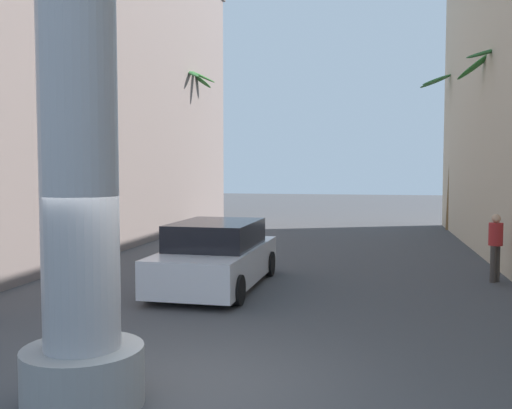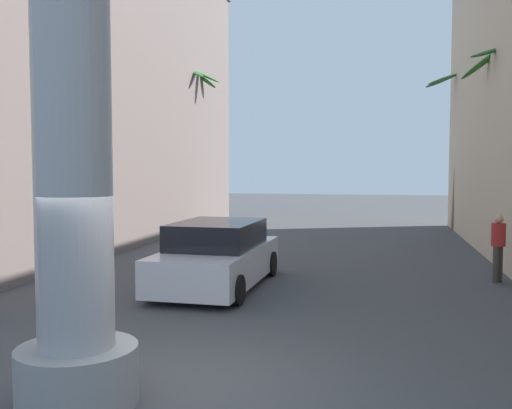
{
  "view_description": "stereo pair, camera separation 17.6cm",
  "coord_description": "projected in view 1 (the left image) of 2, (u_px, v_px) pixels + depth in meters",
  "views": [
    {
      "loc": [
        2.36,
        -6.76,
        2.83
      ],
      "look_at": [
        0.0,
        4.93,
        2.06
      ],
      "focal_mm": 40.0,
      "sensor_mm": 36.0,
      "label": 1
    },
    {
      "loc": [
        2.53,
        -6.72,
        2.83
      ],
      "look_at": [
        0.0,
        4.93,
        2.06
      ],
      "focal_mm": 40.0,
      "sensor_mm": 36.0,
      "label": 2
    }
  ],
  "objects": [
    {
      "name": "ground_plane",
      "position": [
        289.0,
        262.0,
        17.04
      ],
      "size": [
        89.17,
        89.17,
        0.0
      ],
      "primitive_type": "plane",
      "color": "#424244"
    },
    {
      "name": "building_left",
      "position": [
        22.0,
        73.0,
        20.97
      ],
      "size": [
        9.02,
        25.15,
        12.65
      ],
      "color": "slate",
      "rests_on": "ground"
    },
    {
      "name": "neon_sign_pole",
      "position": [
        76.0,
        3.0,
        6.5
      ],
      "size": [
        3.45,
        1.44,
        10.63
      ],
      "color": "#9E9EA3",
      "rests_on": "ground"
    },
    {
      "name": "palm_tree_far_left",
      "position": [
        183.0,
        124.0,
        26.75
      ],
      "size": [
        2.98,
        3.01,
        7.52
      ],
      "color": "brown",
      "rests_on": "ground"
    },
    {
      "name": "palm_tree_mid_right",
      "position": [
        504.0,
        127.0,
        17.65
      ],
      "size": [
        3.02,
        3.13,
        6.63
      ],
      "color": "brown",
      "rests_on": "ground"
    },
    {
      "name": "palm_tree_far_right",
      "position": [
        453.0,
        126.0,
        25.78
      ],
      "size": [
        3.04,
        2.95,
        7.13
      ],
      "color": "brown",
      "rests_on": "ground"
    },
    {
      "name": "pedestrian_mid_right",
      "position": [
        496.0,
        242.0,
        14.06
      ],
      "size": [
        0.48,
        0.48,
        1.69
      ],
      "color": "#3F3833",
      "rests_on": "ground"
    },
    {
      "name": "car_lead",
      "position": [
        216.0,
        256.0,
        13.48
      ],
      "size": [
        2.18,
        4.77,
        1.56
      ],
      "color": "black",
      "rests_on": "ground"
    }
  ]
}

